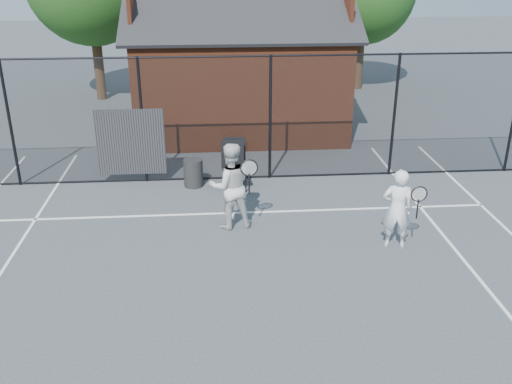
{
  "coord_description": "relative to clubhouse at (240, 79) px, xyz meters",
  "views": [
    {
      "loc": [
        -0.34,
        -8.02,
        5.19
      ],
      "look_at": [
        0.4,
        1.54,
        1.1
      ],
      "focal_mm": 40.0,
      "sensor_mm": 36.0,
      "label": 1
    }
  ],
  "objects": [
    {
      "name": "ground",
      "position": [
        -0.5,
        -9.0,
        -1.61
      ],
      "size": [
        80.0,
        80.0,
        0.0
      ],
      "primitive_type": "plane",
      "color": "#41474A",
      "rests_on": "ground"
    },
    {
      "name": "court_lines",
      "position": [
        -0.5,
        -10.32,
        -1.6
      ],
      "size": [
        11.02,
        18.0,
        0.01
      ],
      "color": "white",
      "rests_on": "ground"
    },
    {
      "name": "fence",
      "position": [
        -0.8,
        -4.0,
        -0.16
      ],
      "size": [
        22.04,
        3.0,
        3.0
      ],
      "color": "black",
      "rests_on": "ground"
    },
    {
      "name": "clubhouse",
      "position": [
        0.0,
        0.0,
        0.0
      ],
      "size": [
        6.5,
        4.36,
        4.19
      ],
      "color": "brown",
      "rests_on": "ground"
    },
    {
      "name": "player_front",
      "position": [
        2.5,
        -7.71,
        -0.83
      ],
      "size": [
        0.73,
        0.57,
        1.56
      ],
      "color": "white",
      "rests_on": "ground"
    },
    {
      "name": "player_back",
      "position": [
        -0.55,
        -6.61,
        -0.72
      ],
      "size": [
        1.01,
        0.82,
        1.77
      ],
      "color": "silver",
      "rests_on": "ground"
    },
    {
      "name": "chair_left",
      "position": [
        -0.39,
        -4.7,
        -1.05
      ],
      "size": [
        0.6,
        0.62,
        1.1
      ],
      "primitive_type": "cube",
      "rotation": [
        0.0,
        0.0,
        0.14
      ],
      "color": "black",
      "rests_on": "ground"
    },
    {
      "name": "chair_right",
      "position": [
        -0.38,
        -4.4,
        -1.06
      ],
      "size": [
        0.55,
        0.57,
        1.09
      ],
      "primitive_type": "cube",
      "rotation": [
        0.0,
        0.0,
        -0.05
      ],
      "color": "black",
      "rests_on": "ground"
    },
    {
      "name": "waste_bin",
      "position": [
        -1.35,
        -4.4,
        -1.28
      ],
      "size": [
        0.48,
        0.48,
        0.66
      ],
      "primitive_type": "cylinder",
      "rotation": [
        0.0,
        0.0,
        -0.07
      ],
      "color": "black",
      "rests_on": "ground"
    }
  ]
}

